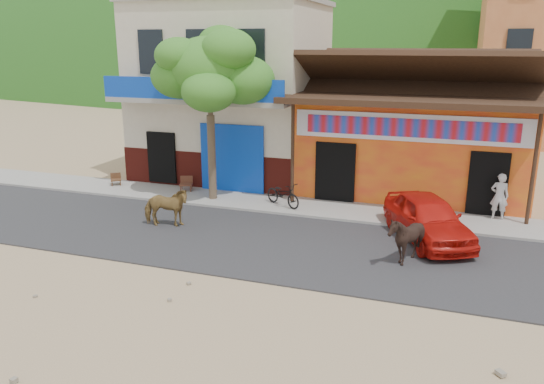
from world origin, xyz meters
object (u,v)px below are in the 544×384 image
at_px(cow_dark, 406,239).
at_px(cafe_chair_left, 186,178).
at_px(tree, 210,115).
at_px(cow_tan, 166,207).
at_px(scooter, 283,194).
at_px(red_car, 428,218).
at_px(pedestrian, 499,196).
at_px(cafe_chair_right, 115,174).

xyz_separation_m(cow_dark, cafe_chair_left, (-8.49, 4.12, -0.08)).
height_order(tree, cow_tan, tree).
bearing_deg(scooter, red_car, -77.63).
height_order(tree, scooter, tree).
bearing_deg(red_car, cow_dark, -129.16).
bearing_deg(scooter, cow_tan, 165.97).
distance_m(red_car, scooter, 5.09).
relative_size(red_car, scooter, 2.44).
distance_m(cow_dark, cafe_chair_left, 9.44).
distance_m(red_car, cafe_chair_left, 9.18).
xyz_separation_m(pedestrian, cafe_chair_left, (-10.96, -0.22, -0.25)).
bearing_deg(red_car, cafe_chair_left, 139.47).
distance_m(cow_tan, pedestrian, 10.48).
bearing_deg(cafe_chair_left, red_car, -34.16).
bearing_deg(cow_dark, cow_tan, -111.47).
relative_size(cow_tan, red_car, 0.38).
bearing_deg(cow_dark, red_car, 150.05).
height_order(tree, pedestrian, tree).
height_order(cow_tan, cow_dark, cow_dark).
bearing_deg(cow_dark, scooter, -145.58).
xyz_separation_m(cow_tan, cow_dark, (7.27, -0.50, 0.04)).
xyz_separation_m(scooter, pedestrian, (6.89, 0.88, 0.33)).
bearing_deg(cow_tan, pedestrian, -82.38).
xyz_separation_m(tree, scooter, (2.67, -0.05, -2.59)).
bearing_deg(tree, scooter, -1.12).
distance_m(red_car, pedestrian, 3.17).
distance_m(cow_tan, cow_dark, 7.29).
relative_size(cow_tan, cow_dark, 1.12).
height_order(cafe_chair_left, cafe_chair_right, cafe_chair_left).
bearing_deg(tree, cow_tan, -93.40).
bearing_deg(pedestrian, scooter, 6.75).
height_order(cow_dark, cafe_chair_left, cow_dark).
relative_size(red_car, cafe_chair_right, 4.53).
bearing_deg(cow_dark, cafe_chair_left, -133.42).
distance_m(scooter, pedestrian, 6.96).
bearing_deg(cafe_chair_left, scooter, -29.59).
relative_size(pedestrian, cafe_chair_right, 1.75).
distance_m(cow_dark, pedestrian, 5.00).
bearing_deg(pedestrian, tree, 4.42).
bearing_deg(cow_dark, tree, -133.89).
bearing_deg(tree, cafe_chair_right, 174.25).
distance_m(cafe_chair_left, cafe_chair_right, 3.01).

